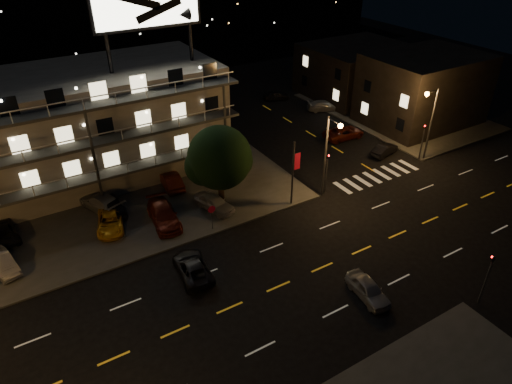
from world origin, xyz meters
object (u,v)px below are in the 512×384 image
road_car_west (193,267)px  lot_car_7 (101,202)px  lot_car_2 (110,222)px  side_car_0 (385,150)px  lot_car_4 (214,203)px  road_car_east (368,289)px  tree (219,160)px

road_car_west → lot_car_7: bearing=-67.7°
lot_car_2 → road_car_west: lot_car_2 is taller
side_car_0 → road_car_west: 27.22m
lot_car_4 → road_car_east: 15.81m
lot_car_2 → lot_car_7: bearing=103.5°
road_car_east → road_car_west: size_ratio=0.82×
tree → side_car_0: (20.08, -0.56, -3.97)m
tree → road_car_west: tree is taller
road_car_west → tree: bearing=-123.5°
side_car_0 → road_car_west: road_car_west is taller
lot_car_2 → side_car_0: lot_car_2 is taller
lot_car_4 → road_car_east: size_ratio=1.07×
road_car_east → lot_car_2: bearing=134.2°
lot_car_7 → side_car_0: lot_car_7 is taller
lot_car_4 → lot_car_2: bearing=150.2°
lot_car_2 → side_car_0: (29.93, -1.82, -0.17)m
road_car_east → side_car_0: bearing=49.3°
side_car_0 → road_car_west: bearing=91.4°
tree → side_car_0: tree is taller
lot_car_2 → road_car_west: bearing=-51.3°
lot_car_2 → road_car_west: (3.60, -8.74, -0.13)m
lot_car_2 → lot_car_4: lot_car_4 is taller
side_car_0 → road_car_east: bearing=119.2°
lot_car_2 → lot_car_7: size_ratio=0.87×
road_car_west → side_car_0: bearing=-158.9°
tree → road_car_west: 10.51m
side_car_0 → lot_car_2: bearing=73.2°
tree → lot_car_4: bearing=-144.9°
lot_car_2 → side_car_0: 29.98m
lot_car_7 → side_car_0: (29.76, -5.12, -0.29)m
lot_car_2 → lot_car_7: (0.16, 3.30, 0.12)m
lot_car_4 → road_car_west: (-5.20, -6.74, -0.20)m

